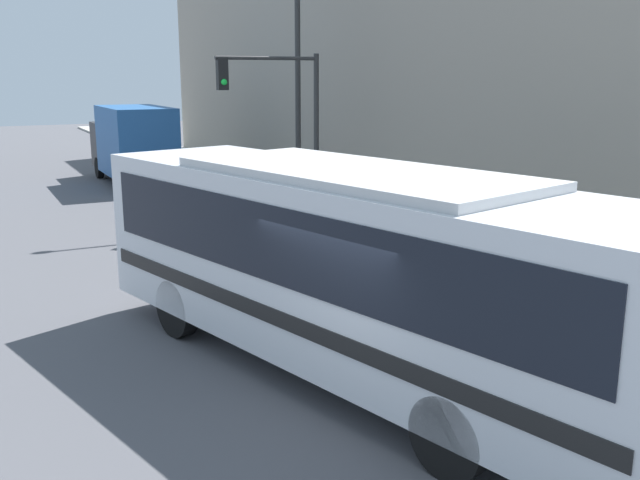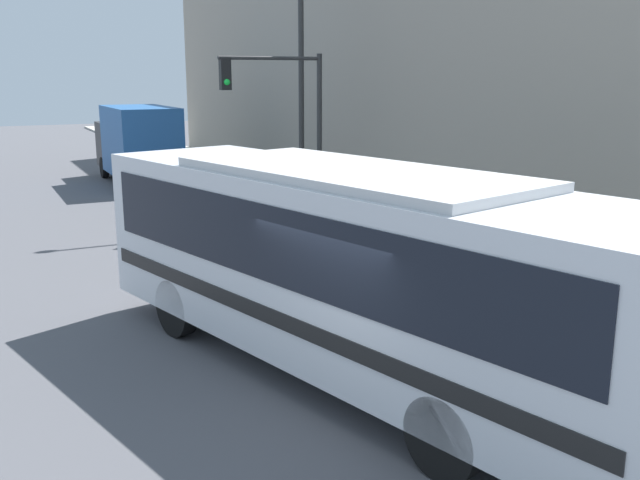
{
  "view_description": "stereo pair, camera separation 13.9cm",
  "coord_description": "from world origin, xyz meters",
  "views": [
    {
      "loc": [
        -4.71,
        -7.68,
        4.45
      ],
      "look_at": [
        1.28,
        4.09,
        1.35
      ],
      "focal_mm": 40.0,
      "sensor_mm": 36.0,
      "label": 1
    },
    {
      "loc": [
        -4.59,
        -7.74,
        4.45
      ],
      "look_at": [
        1.28,
        4.09,
        1.35
      ],
      "focal_mm": 40.0,
      "sensor_mm": 36.0,
      "label": 2
    }
  ],
  "objects": [
    {
      "name": "sidewalk",
      "position": [
        5.99,
        20.0,
        0.07
      ],
      "size": [
        2.98,
        70.0,
        0.13
      ],
      "color": "#B7B2A8",
      "rests_on": "ground_plane"
    },
    {
      "name": "delivery_truck",
      "position": [
        1.74,
        21.92,
        1.71
      ],
      "size": [
        2.33,
        6.52,
        3.16
      ],
      "color": "#265999",
      "rests_on": "ground_plane"
    },
    {
      "name": "building_facade",
      "position": [
        10.48,
        17.66,
        5.14
      ],
      "size": [
        6.0,
        33.32,
        10.29
      ],
      "color": "#9E9384",
      "rests_on": "ground_plane"
    },
    {
      "name": "city_bus",
      "position": [
        0.28,
        1.09,
        1.82
      ],
      "size": [
        4.99,
        10.46,
        3.14
      ],
      "rotation": [
        0.0,
        0.0,
        0.25
      ],
      "color": "silver",
      "rests_on": "ground_plane"
    },
    {
      "name": "pedestrian_mid_block",
      "position": [
        5.81,
        6.89,
        1.03
      ],
      "size": [
        0.34,
        0.34,
        1.75
      ],
      "color": "slate",
      "rests_on": "sidewalk"
    },
    {
      "name": "pedestrian_near_corner",
      "position": [
        6.55,
        15.41,
        0.93
      ],
      "size": [
        0.34,
        0.34,
        1.58
      ],
      "color": "#23283D",
      "rests_on": "sidewalk"
    },
    {
      "name": "fire_hydrant",
      "position": [
        5.1,
        3.62,
        0.51
      ],
      "size": [
        0.24,
        0.33,
        0.75
      ],
      "color": "gold",
      "rests_on": "sidewalk"
    },
    {
      "name": "street_lamp",
      "position": [
        5.0,
        13.64,
        5.04
      ],
      "size": [
        2.89,
        0.28,
        8.34
      ],
      "color": "#2D2D2D",
      "rests_on": "sidewalk"
    },
    {
      "name": "traffic_light_pole",
      "position": [
        4.08,
        12.12,
        3.52
      ],
      "size": [
        3.28,
        0.35,
        4.9
      ],
      "color": "#2D2D2D",
      "rests_on": "sidewalk"
    },
    {
      "name": "parking_meter",
      "position": [
        5.1,
        7.17,
        1.03
      ],
      "size": [
        0.14,
        0.14,
        1.32
      ],
      "color": "#2D2D2D",
      "rests_on": "sidewalk"
    },
    {
      "name": "ground_plane",
      "position": [
        0.0,
        0.0,
        0.0
      ],
      "size": [
        120.0,
        120.0,
        0.0
      ],
      "primitive_type": "plane",
      "color": "#515156"
    }
  ]
}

